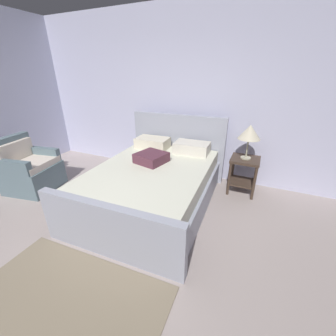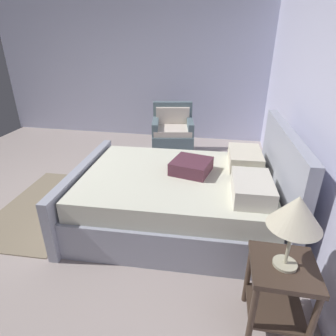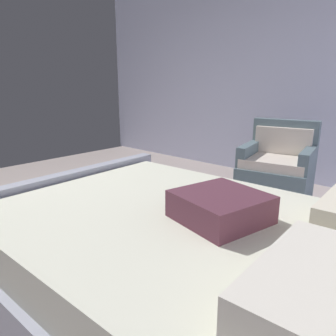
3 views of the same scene
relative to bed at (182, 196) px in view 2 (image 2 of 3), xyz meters
name	(u,v)px [view 2 (image 2 of 3)]	position (x,y,z in m)	size (l,w,h in m)	color
ground_plane	(64,207)	(-0.05, -1.55, -0.35)	(6.08, 5.55, 0.02)	#AC9C96
wall_back	(324,103)	(-0.05, 1.29, 1.10)	(6.20, 0.12, 2.89)	silver
wall_side_left	(130,66)	(-3.15, -1.55, 1.10)	(0.12, 5.67, 2.89)	silver
bed	(182,196)	(0.00, 0.00, 0.00)	(1.80, 2.34, 1.17)	#A3A6B7
nightstand_right	(280,286)	(1.18, 0.87, 0.06)	(0.44, 0.44, 0.60)	#403025
table_lamp_right	(297,213)	(1.18, 0.87, 0.67)	(0.34, 0.34, 0.54)	#B7B293
armchair	(173,135)	(-2.14, -0.48, 0.00)	(0.85, 0.84, 0.90)	slate
area_rug	(46,206)	(0.00, -1.77, -0.34)	(1.78, 1.02, 0.01)	gray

